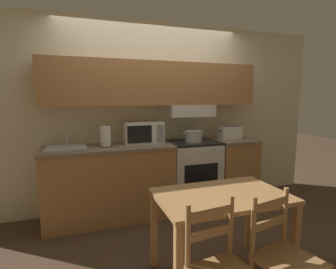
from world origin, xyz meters
TOP-DOWN VIEW (x-y plane):
  - ground_plane at (0.00, 0.00)m, footprint 16.00×16.00m
  - wall_back at (0.01, -0.06)m, footprint 5.24×0.38m
  - lower_counter_main at (-0.64, -0.29)m, footprint 1.59×0.60m
  - lower_counter_right_stub at (1.14, -0.29)m, footprint 0.58×0.60m
  - stove_range at (0.50, -0.28)m, footprint 0.68×0.56m
  - cooking_pot at (0.48, -0.34)m, footprint 0.31×0.24m
  - microwave at (-0.18, -0.18)m, footprint 0.51×0.34m
  - toaster at (1.10, -0.27)m, footprint 0.33×0.17m
  - sink_basin at (-1.13, -0.29)m, footprint 0.45×0.41m
  - paper_towel_roll at (-0.68, -0.29)m, footprint 0.14×0.14m
  - dining_table at (0.13, -1.70)m, footprint 1.09×0.69m
  - chair_right_of_table at (0.32, -2.22)m, footprint 0.45×0.45m

SIDE VIEW (x-z plane):
  - ground_plane at x=0.00m, z-range 0.00..0.00m
  - chair_right_of_table at x=0.32m, z-range 0.00..0.86m
  - stove_range at x=0.50m, z-range 0.00..0.94m
  - lower_counter_main at x=-0.64m, z-range 0.00..0.94m
  - lower_counter_right_stub at x=1.14m, z-range 0.00..0.94m
  - dining_table at x=0.13m, z-range 0.26..0.99m
  - sink_basin at x=-1.13m, z-range 0.81..1.10m
  - cooking_pot at x=0.48m, z-range 0.94..1.10m
  - toaster at x=1.10m, z-range 0.94..1.12m
  - paper_towel_roll at x=-0.68m, z-range 0.93..1.18m
  - microwave at x=-0.18m, z-range 0.93..1.22m
  - wall_back at x=0.01m, z-range 0.19..2.74m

